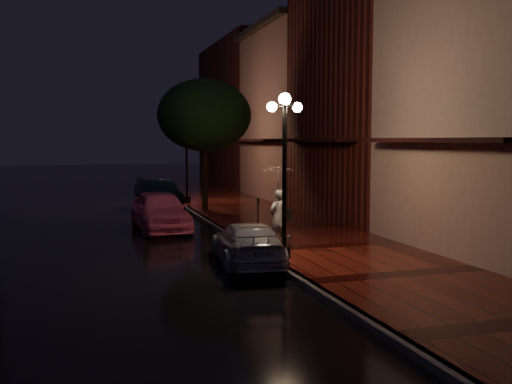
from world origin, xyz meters
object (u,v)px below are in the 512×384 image
object	(u,v)px
pink_car	(160,211)
navy_car	(158,195)
streetlamp_near	(284,165)
street_tree	(204,118)
streetlamp_far	(187,153)
silver_car	(248,244)
parking_meter	(258,211)
woman_with_umbrella	(278,193)

from	to	relation	value
pink_car	navy_car	xyz separation A→B (m)	(0.75, 6.13, -0.02)
streetlamp_near	street_tree	world-z (taller)	street_tree
streetlamp_far	pink_car	bearing A→B (deg)	-107.46
silver_car	pink_car	bearing A→B (deg)	-71.25
street_tree	parking_meter	world-z (taller)	street_tree
streetlamp_far	silver_car	size ratio (longest dim) A/B	1.12
streetlamp_far	street_tree	world-z (taller)	street_tree
street_tree	pink_car	bearing A→B (deg)	-120.24
silver_car	parking_meter	bearing A→B (deg)	-104.78
pink_car	parking_meter	world-z (taller)	pink_car
streetlamp_far	street_tree	bearing A→B (deg)	-85.09
streetlamp_near	pink_car	world-z (taller)	streetlamp_near
street_tree	woman_with_umbrella	bearing A→B (deg)	-89.47
streetlamp_near	woman_with_umbrella	xyz separation A→B (m)	(0.35, 1.43, -0.88)
silver_car	parking_meter	xyz separation A→B (m)	(1.60, 4.17, 0.29)
streetlamp_near	silver_car	xyz separation A→B (m)	(-0.95, 0.17, -2.04)
pink_car	silver_car	distance (m)	6.48
navy_car	woman_with_umbrella	distance (m)	11.41
streetlamp_far	silver_car	bearing A→B (deg)	-93.93
streetlamp_far	streetlamp_near	bearing A→B (deg)	-90.00
streetlamp_near	streetlamp_far	size ratio (longest dim) A/B	1.00
navy_car	woman_with_umbrella	world-z (taller)	woman_with_umbrella
navy_car	silver_car	distance (m)	12.48
navy_car	parking_meter	world-z (taller)	navy_car
streetlamp_near	woman_with_umbrella	distance (m)	1.72
woman_with_umbrella	parking_meter	size ratio (longest dim) A/B	2.06
street_tree	parking_meter	bearing A→B (deg)	-86.63
streetlamp_far	pink_car	xyz separation A→B (m)	(-2.36, -7.50, -1.87)
navy_car	streetlamp_near	bearing A→B (deg)	-87.64
streetlamp_far	woman_with_umbrella	world-z (taller)	streetlamp_far
pink_car	parking_meter	size ratio (longest dim) A/B	3.69
pink_car	navy_car	distance (m)	6.18
silver_car	woman_with_umbrella	xyz separation A→B (m)	(1.30, 1.26, 1.16)
streetlamp_near	street_tree	bearing A→B (deg)	88.65
street_tree	woman_with_umbrella	xyz separation A→B (m)	(0.09, -9.56, -2.52)
streetlamp_near	navy_car	distance (m)	12.87
street_tree	pink_car	distance (m)	6.28
woman_with_umbrella	parking_meter	distance (m)	3.06
street_tree	navy_car	bearing A→B (deg)	138.73
streetlamp_far	woman_with_umbrella	size ratio (longest dim) A/B	1.81
parking_meter	streetlamp_near	bearing A→B (deg)	-90.55
streetlamp_near	silver_car	world-z (taller)	streetlamp_near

